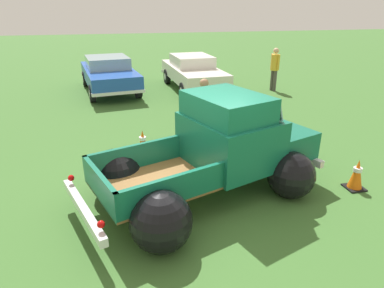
% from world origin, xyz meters
% --- Properties ---
extents(ground_plane, '(80.00, 80.00, 0.00)m').
position_xyz_m(ground_plane, '(0.00, 0.00, 0.00)').
color(ground_plane, '#3D6B2D').
extents(vintage_pickup_truck, '(5.00, 3.87, 1.96)m').
position_xyz_m(vintage_pickup_truck, '(0.37, 0.13, 0.76)').
color(vintage_pickup_truck, black).
rests_on(vintage_pickup_truck, ground).
extents(show_car_0, '(2.58, 4.75, 1.43)m').
position_xyz_m(show_car_0, '(-1.71, 9.02, 0.79)').
color(show_car_0, black).
rests_on(show_car_0, ground).
extents(show_car_1, '(2.11, 4.75, 1.43)m').
position_xyz_m(show_car_1, '(1.79, 8.63, 0.78)').
color(show_car_1, black).
rests_on(show_car_1, ground).
extents(spectator_0, '(0.41, 0.54, 1.78)m').
position_xyz_m(spectator_0, '(5.08, 7.68, 1.02)').
color(spectator_0, '#4C4742').
rests_on(spectator_0, ground).
extents(spectator_1, '(0.46, 0.51, 1.72)m').
position_xyz_m(spectator_1, '(0.71, 2.60, 0.98)').
color(spectator_1, black).
rests_on(spectator_1, ground).
extents(lane_cone_0, '(0.36, 0.36, 0.63)m').
position_xyz_m(lane_cone_0, '(-0.92, 2.17, 0.31)').
color(lane_cone_0, black).
rests_on(lane_cone_0, ground).
extents(lane_cone_1, '(0.36, 0.36, 0.63)m').
position_xyz_m(lane_cone_1, '(3.06, -0.43, 0.31)').
color(lane_cone_1, black).
rests_on(lane_cone_1, ground).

